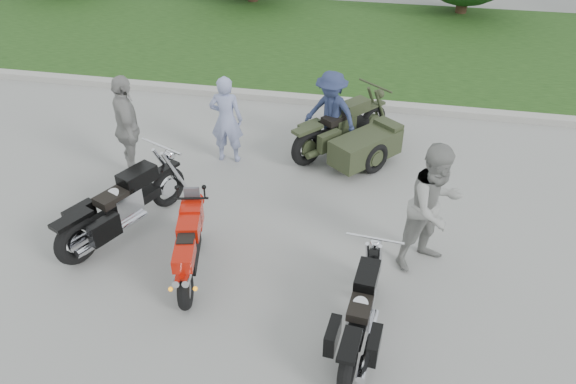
% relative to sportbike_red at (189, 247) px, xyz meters
% --- Properties ---
extents(ground, '(80.00, 80.00, 0.00)m').
position_rel_sportbike_red_xyz_m(ground, '(0.44, 0.08, -0.51)').
color(ground, '#9A9994').
rests_on(ground, ground).
extents(curb, '(60.00, 0.30, 0.15)m').
position_rel_sportbike_red_xyz_m(curb, '(0.44, 6.08, -0.43)').
color(curb, '#A6A49C').
rests_on(curb, ground).
extents(grass_strip, '(60.00, 8.00, 0.14)m').
position_rel_sportbike_red_xyz_m(grass_strip, '(0.44, 10.23, -0.44)').
color(grass_strip, '#335D20').
rests_on(grass_strip, ground).
extents(sportbike_red, '(0.60, 1.80, 0.86)m').
position_rel_sportbike_red_xyz_m(sportbike_red, '(0.00, 0.00, 0.00)').
color(sportbike_red, black).
rests_on(sportbike_red, ground).
extents(cruiser_left, '(1.20, 2.35, 0.97)m').
position_rel_sportbike_red_xyz_m(cruiser_left, '(-1.37, 0.69, -0.01)').
color(cruiser_left, black).
rests_on(cruiser_left, ground).
extents(cruiser_right, '(0.43, 2.17, 0.83)m').
position_rel_sportbike_red_xyz_m(cruiser_right, '(2.46, -0.74, -0.08)').
color(cruiser_right, black).
rests_on(cruiser_right, ground).
extents(cruiser_sidecar, '(2.04, 2.27, 0.95)m').
position_rel_sportbike_red_xyz_m(cruiser_sidecar, '(1.93, 3.68, -0.06)').
color(cruiser_sidecar, black).
rests_on(cruiser_sidecar, ground).
extents(person_stripe, '(0.64, 0.44, 1.69)m').
position_rel_sportbike_red_xyz_m(person_stripe, '(-0.40, 3.25, 0.34)').
color(person_stripe, '#8E96C1').
rests_on(person_stripe, ground).
extents(person_grey, '(1.19, 1.18, 1.94)m').
position_rel_sportbike_red_xyz_m(person_grey, '(3.29, 0.98, 0.46)').
color(person_grey, gray).
rests_on(person_grey, ground).
extents(person_denim, '(1.23, 0.98, 1.67)m').
position_rel_sportbike_red_xyz_m(person_denim, '(1.45, 3.89, 0.33)').
color(person_denim, navy).
rests_on(person_denim, ground).
extents(person_back, '(1.02, 1.21, 1.94)m').
position_rel_sportbike_red_xyz_m(person_back, '(-1.90, 2.33, 0.46)').
color(person_back, gray).
rests_on(person_back, ground).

